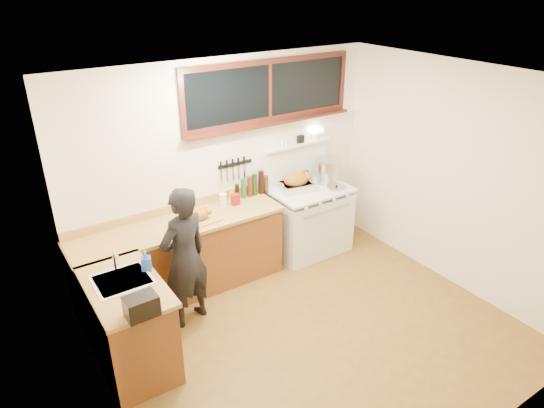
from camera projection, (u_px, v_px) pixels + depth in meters
ground_plane at (313, 334)px, 5.09m from camera, size 4.00×3.50×0.02m
room_shell at (319, 189)px, 4.38m from camera, size 4.10×3.60×2.65m
counter_back at (182, 257)px, 5.58m from camera, size 2.44×0.64×1.00m
counter_left at (129, 325)px, 4.51m from camera, size 0.64×1.09×0.90m
sink_unit at (123, 285)px, 4.41m from camera, size 0.50×0.45×0.37m
vintage_stove at (308, 218)px, 6.45m from camera, size 1.02×0.74×1.59m
back_window at (270, 98)px, 5.79m from camera, size 2.32×0.13×0.77m
left_doorway at (133, 362)px, 3.21m from camera, size 0.02×1.04×2.17m
knife_strip at (234, 165)px, 5.86m from camera, size 0.46×0.03×0.28m
man at (184, 258)px, 4.96m from camera, size 0.65×0.51×1.56m
soap_bottle at (146, 261)px, 4.50m from camera, size 0.12×0.12×0.20m
toaster at (141, 306)px, 3.90m from camera, size 0.27×0.19×0.18m
cutting_board at (199, 216)px, 5.42m from camera, size 0.46×0.36×0.14m
roast_turkey at (296, 182)px, 6.18m from camera, size 0.46×0.37×0.24m
stockpot at (327, 170)px, 6.40m from camera, size 0.35×0.35×0.31m
saucepan at (313, 179)px, 6.38m from camera, size 0.20×0.31×0.13m
pot_lid at (337, 187)px, 6.26m from camera, size 0.26×0.26×0.04m
coffee_tin at (235, 199)px, 5.79m from camera, size 0.10×0.08×0.14m
pitcher at (223, 200)px, 5.73m from camera, size 0.09×0.09×0.17m
bottle_cluster at (251, 186)px, 6.00m from camera, size 0.56×0.07×0.30m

